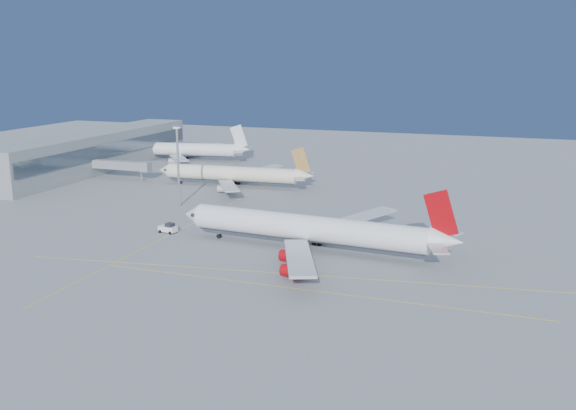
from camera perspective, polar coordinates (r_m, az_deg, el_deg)
The scene contains 9 objects.
ground at distance 138.82m, azimuth 1.59°, elevation -5.41°, with size 500.00×500.00×0.00m, color slate.
terminal at distance 263.99m, azimuth -16.79°, elevation 4.59°, with size 18.40×110.00×15.00m.
jet_bridge at distance 241.38m, azimuth -14.37°, elevation 3.42°, with size 23.60×3.60×6.90m.
taxiway_lines at distance 149.35m, azimuth -3.04°, elevation -4.07°, with size 118.86×140.00×0.02m.
airliner_virgin at distance 148.02m, azimuth 2.19°, elevation -2.15°, with size 68.98×61.78×17.01m.
airliner_etihad at distance 221.57m, azimuth -4.79°, elevation 2.77°, with size 56.58×52.14×14.76m.
airliner_third at distance 280.56m, azimuth -9.30°, elevation 4.90°, with size 59.60×54.37×16.03m.
pushback_tug at distance 166.56m, azimuth -10.60°, elevation -2.04°, with size 4.85×3.31×2.58m.
light_mast at distance 193.23m, azimuth -9.76°, elevation 4.05°, with size 2.09×2.09×24.20m.
Camera 1 is at (40.43, -125.27, 44.06)m, focal length 40.00 mm.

